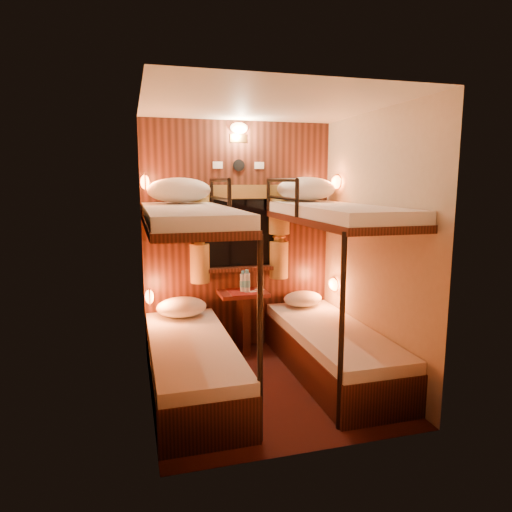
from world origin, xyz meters
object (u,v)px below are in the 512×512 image
object	(u,v)px
table	(243,313)
bottle_right	(243,283)
bunk_right	(332,316)
bottle_left	(247,283)
bunk_left	(191,329)

from	to	relation	value
table	bottle_right	world-z (taller)	bottle_right
table	bunk_right	bearing A→B (deg)	-50.33
bottle_left	table	bearing A→B (deg)	133.50
table	bottle_right	size ratio (longest dim) A/B	2.95
bunk_left	bottle_left	distance (m)	1.03
bottle_right	table	bearing A→B (deg)	-35.14
bunk_left	bottle_right	xyz separation A→B (m)	(0.65, 0.78, 0.19)
bunk_left	bottle_right	bearing A→B (deg)	50.51
table	bottle_left	world-z (taller)	bottle_left
bunk_right	bottle_right	bearing A→B (deg)	129.72
bunk_left	bottle_right	distance (m)	1.03
bunk_right	bottle_left	bearing A→B (deg)	129.49
bunk_right	bottle_left	distance (m)	0.99
bottle_left	bottle_right	xyz separation A→B (m)	(-0.03, 0.04, -0.01)
table	bottle_left	bearing A→B (deg)	-46.50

